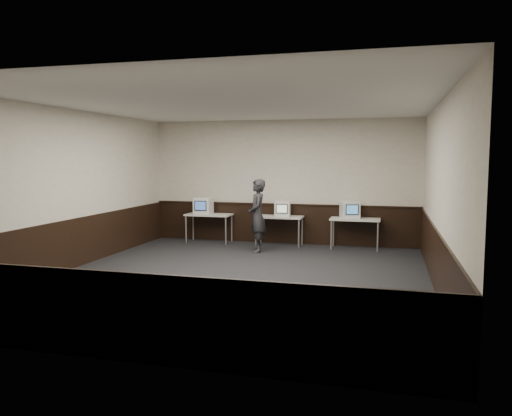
# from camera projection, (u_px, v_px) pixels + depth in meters

# --- Properties ---
(floor) EXTENTS (8.00, 8.00, 0.00)m
(floor) POSITION_uv_depth(u_px,v_px,m) (238.00, 278.00, 9.28)
(floor) COLOR black
(floor) RESTS_ON ground
(ceiling) EXTENTS (8.00, 8.00, 0.00)m
(ceiling) POSITION_uv_depth(u_px,v_px,m) (237.00, 103.00, 8.96)
(ceiling) COLOR white
(ceiling) RESTS_ON back_wall
(back_wall) EXTENTS (7.00, 0.00, 7.00)m
(back_wall) POSITION_uv_depth(u_px,v_px,m) (283.00, 182.00, 12.96)
(back_wall) COLOR beige
(back_wall) RESTS_ON ground
(front_wall) EXTENTS (7.00, 0.00, 7.00)m
(front_wall) POSITION_uv_depth(u_px,v_px,m) (127.00, 217.00, 5.27)
(front_wall) COLOR beige
(front_wall) RESTS_ON ground
(left_wall) EXTENTS (0.00, 8.00, 8.00)m
(left_wall) POSITION_uv_depth(u_px,v_px,m) (71.00, 189.00, 10.01)
(left_wall) COLOR beige
(left_wall) RESTS_ON ground
(right_wall) EXTENTS (0.00, 8.00, 8.00)m
(right_wall) POSITION_uv_depth(u_px,v_px,m) (440.00, 196.00, 8.22)
(right_wall) COLOR beige
(right_wall) RESTS_ON ground
(wainscot_back) EXTENTS (6.98, 0.04, 1.00)m
(wainscot_back) POSITION_uv_depth(u_px,v_px,m) (282.00, 224.00, 13.05)
(wainscot_back) COLOR black
(wainscot_back) RESTS_ON back_wall
(wainscot_front) EXTENTS (6.98, 0.04, 1.00)m
(wainscot_front) POSITION_uv_depth(u_px,v_px,m) (131.00, 318.00, 5.40)
(wainscot_front) COLOR black
(wainscot_front) RESTS_ON front_wall
(wainscot_left) EXTENTS (0.04, 7.98, 1.00)m
(wainscot_left) POSITION_uv_depth(u_px,v_px,m) (74.00, 243.00, 10.12)
(wainscot_left) COLOR black
(wainscot_left) RESTS_ON left_wall
(wainscot_right) EXTENTS (0.04, 7.98, 1.00)m
(wainscot_right) POSITION_uv_depth(u_px,v_px,m) (437.00, 261.00, 8.34)
(wainscot_right) COLOR black
(wainscot_right) RESTS_ON right_wall
(wainscot_rail) EXTENTS (6.98, 0.06, 0.04)m
(wainscot_rail) POSITION_uv_depth(u_px,v_px,m) (282.00, 204.00, 12.98)
(wainscot_rail) COLOR black
(wainscot_rail) RESTS_ON wainscot_back
(desk_left) EXTENTS (1.20, 0.60, 0.75)m
(desk_left) POSITION_uv_depth(u_px,v_px,m) (209.00, 217.00, 13.16)
(desk_left) COLOR silver
(desk_left) RESTS_ON ground
(desk_center) EXTENTS (1.20, 0.60, 0.75)m
(desk_center) POSITION_uv_depth(u_px,v_px,m) (279.00, 219.00, 12.67)
(desk_center) COLOR silver
(desk_center) RESTS_ON ground
(desk_right) EXTENTS (1.20, 0.60, 0.75)m
(desk_right) POSITION_uv_depth(u_px,v_px,m) (355.00, 221.00, 12.19)
(desk_right) COLOR silver
(desk_right) RESTS_ON ground
(emac_left) EXTENTS (0.45, 0.48, 0.44)m
(emac_left) POSITION_uv_depth(u_px,v_px,m) (203.00, 206.00, 13.12)
(emac_left) COLOR white
(emac_left) RESTS_ON desk_left
(emac_center) EXTENTS (0.43, 0.45, 0.39)m
(emac_center) POSITION_uv_depth(u_px,v_px,m) (283.00, 209.00, 12.60)
(emac_center) COLOR white
(emac_center) RESTS_ON desk_center
(emac_right) EXTENTS (0.54, 0.55, 0.42)m
(emac_right) POSITION_uv_depth(u_px,v_px,m) (350.00, 210.00, 12.22)
(emac_right) COLOR white
(emac_right) RESTS_ON desk_right
(person) EXTENTS (0.59, 0.73, 1.73)m
(person) POSITION_uv_depth(u_px,v_px,m) (257.00, 216.00, 11.78)
(person) COLOR #232227
(person) RESTS_ON ground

